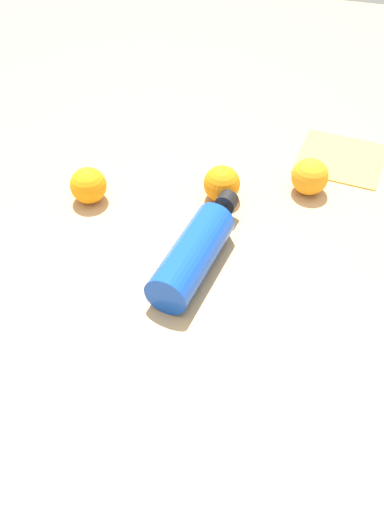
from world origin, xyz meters
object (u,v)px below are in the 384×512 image
orange_1 (222,184)px  orange_2 (310,177)px  water_bottle (198,247)px  orange_0 (88,185)px  folded_napkin (340,158)px

orange_1 → orange_2: orange_2 is taller
water_bottle → orange_0: (0.09, 0.22, -0.00)m
folded_napkin → water_bottle: bearing=151.9°
orange_1 → orange_2: size_ratio=0.98×
water_bottle → orange_0: size_ratio=3.94×
water_bottle → orange_2: bearing=-23.6°
water_bottle → folded_napkin: (0.34, -0.18, -0.03)m
orange_1 → orange_0: bearing=107.6°
water_bottle → orange_1: water_bottle is taller
orange_2 → folded_napkin: bearing=-21.4°
orange_1 → folded_napkin: (0.18, -0.19, -0.03)m
orange_1 → folded_napkin: size_ratio=0.41×
orange_0 → orange_2: orange_2 is taller
water_bottle → folded_napkin: size_ratio=1.60×
folded_napkin → orange_1: bearing=133.8°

